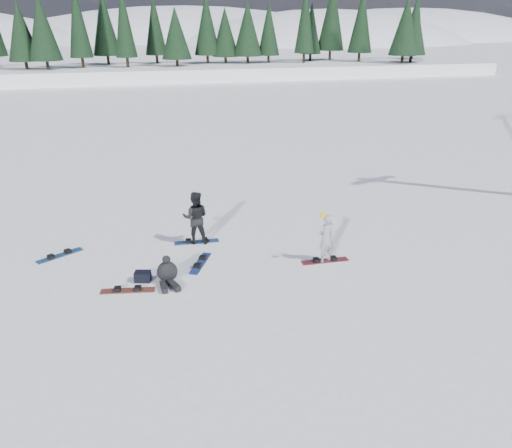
# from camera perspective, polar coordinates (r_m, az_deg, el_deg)

# --- Properties ---
(ground) EXTENTS (420.00, 420.00, 0.00)m
(ground) POSITION_cam_1_polar(r_m,az_deg,el_deg) (15.11, 3.04, -5.45)
(ground) COLOR white
(ground) RESTS_ON ground
(alpine_backdrop) EXTENTS (412.50, 227.00, 53.20)m
(alpine_backdrop) POSITION_cam_1_polar(r_m,az_deg,el_deg) (203.14, -16.83, 15.54)
(alpine_backdrop) COLOR white
(alpine_backdrop) RESTS_ON ground
(snowboarder_woman) EXTENTS (0.67, 0.55, 1.72)m
(snowboarder_woman) POSITION_cam_1_polar(r_m,az_deg,el_deg) (15.50, 8.02, -1.60)
(snowboarder_woman) COLOR #A8A8AD
(snowboarder_woman) RESTS_ON ground
(snowboarder_man) EXTENTS (1.02, 0.87, 1.81)m
(snowboarder_man) POSITION_cam_1_polar(r_m,az_deg,el_deg) (16.77, -6.93, 0.73)
(snowboarder_man) COLOR black
(snowboarder_man) RESTS_ON ground
(seated_rider) EXTENTS (0.69, 1.04, 0.83)m
(seated_rider) POSITION_cam_1_polar(r_m,az_deg,el_deg) (14.58, -10.09, -5.48)
(seated_rider) COLOR black
(seated_rider) RESTS_ON ground
(gear_bag) EXTENTS (0.51, 0.40, 0.30)m
(gear_bag) POSITION_cam_1_polar(r_m,az_deg,el_deg) (14.87, -12.83, -5.87)
(gear_bag) COLOR black
(gear_bag) RESTS_ON ground
(snowboard_woman) EXTENTS (1.51, 0.33, 0.03)m
(snowboard_woman) POSITION_cam_1_polar(r_m,az_deg,el_deg) (15.84, 7.88, -4.20)
(snowboard_woman) COLOR maroon
(snowboard_woman) RESTS_ON ground
(snowboard_man) EXTENTS (1.51, 0.35, 0.03)m
(snowboard_man) POSITION_cam_1_polar(r_m,az_deg,el_deg) (17.11, -6.79, -2.04)
(snowboard_man) COLOR #1C469A
(snowboard_man) RESTS_ON ground
(snowboard_loose_b) EXTENTS (1.53, 0.52, 0.03)m
(snowboard_loose_b) POSITION_cam_1_polar(r_m,az_deg,el_deg) (14.51, -14.45, -7.38)
(snowboard_loose_b) COLOR maroon
(snowboard_loose_b) RESTS_ON ground
(snowboard_loose_a) EXTENTS (0.90, 1.47, 0.03)m
(snowboard_loose_a) POSITION_cam_1_polar(r_m,az_deg,el_deg) (15.63, -6.40, -4.49)
(snowboard_loose_a) COLOR navy
(snowboard_loose_a) RESTS_ON ground
(snowboard_loose_c) EXTENTS (1.43, 1.02, 0.03)m
(snowboard_loose_c) POSITION_cam_1_polar(r_m,az_deg,el_deg) (17.23, -21.51, -3.38)
(snowboard_loose_c) COLOR #1A5391
(snowboard_loose_c) RESTS_ON ground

